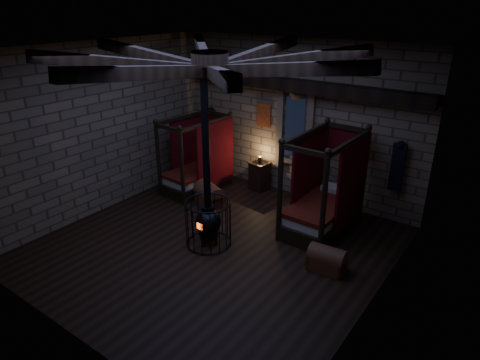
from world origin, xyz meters
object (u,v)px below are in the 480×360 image
Objects in this scene: trunk_left at (210,196)px; trunk_right at (327,260)px; bed_right at (323,206)px; stove at (208,219)px; bed_left at (198,172)px.

trunk_right is (3.77, -0.86, -0.05)m from trunk_left.
stove reaches higher than bed_right.
trunk_right is at bearing 11.40° from trunk_left.
bed_left is at bearing 138.35° from stove.
stove is at bearing -26.70° from trunk_left.
stove reaches higher than trunk_left.
bed_right is 1.80m from trunk_right.
trunk_left is 1.95m from stove.
stove is at bearing -127.09° from bed_right.
stove is (-1.71, -2.18, 0.05)m from bed_right.
bed_left is 3.12m from stove.
bed_right reaches higher than trunk_right.
trunk_left is at bearing 132.36° from stove.
bed_right is 3.05× the size of trunk_right.
trunk_right is at bearing 17.10° from stove.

